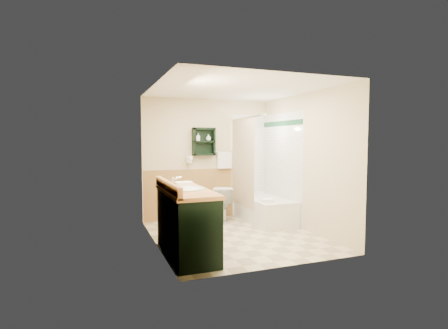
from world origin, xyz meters
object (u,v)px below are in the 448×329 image
hair_dryer (189,159)px  soap_bottle_a (198,139)px  wall_shelf (204,142)px  vanity (187,223)px  vanity_book (165,178)px  bathtub (264,209)px  soap_bottle_b (208,138)px  toilet (221,203)px

hair_dryer → soap_bottle_a: size_ratio=1.57×
wall_shelf → vanity: wall_shelf is taller
wall_shelf → soap_bottle_a: wall_shelf is taller
hair_dryer → vanity_book: 1.65m
bathtub → vanity_book: bearing=-158.6°
vanity → vanity_book: size_ratio=7.20×
vanity → soap_bottle_b: soap_bottle_b is taller
soap_bottle_a → soap_bottle_b: (0.21, 0.00, 0.02)m
hair_dryer → wall_shelf: bearing=-4.8°
toilet → soap_bottle_b: bearing=-43.2°
vanity_book → soap_bottle_b: 1.93m
toilet → soap_bottle_a: 1.34m
toilet → soap_bottle_b: soap_bottle_b is taller
bathtub → toilet: toilet is taller
wall_shelf → bathtub: bearing=-30.6°
vanity → vanity_book: 0.85m
vanity → wall_shelf: bearing=66.4°
toilet → soap_bottle_a: bearing=-20.7°
bathtub → soap_bottle_a: soap_bottle_a is taller
wall_shelf → soap_bottle_a: 0.13m
vanity_book → toilet: bearing=42.4°
wall_shelf → soap_bottle_b: wall_shelf is taller
vanity_book → soap_bottle_b: size_ratio=1.54×
wall_shelf → hair_dryer: 0.46m
vanity_book → soap_bottle_a: 1.80m
toilet → soap_bottle_b: 1.31m
toilet → soap_bottle_a: (-0.38, 0.26, 1.26)m
wall_shelf → vanity: bearing=-113.6°
vanity → vanity_book: bearing=104.8°
hair_dryer → toilet: (0.57, -0.29, -0.86)m
hair_dryer → toilet: hair_dryer is taller
toilet → soap_bottle_b: size_ratio=5.31×
soap_bottle_a → vanity_book: bearing=-123.6°
vanity → soap_bottle_a: bearing=69.1°
wall_shelf → soap_bottle_b: size_ratio=4.23×
hair_dryer → bathtub: (1.33, -0.63, -0.97)m
bathtub → soap_bottle_a: (-1.14, 0.60, 1.37)m
wall_shelf → hair_dryer: wall_shelf is taller
hair_dryer → soap_bottle_b: 0.57m
wall_shelf → vanity_book: (-1.06, -1.43, -0.54)m
hair_dryer → bathtub: 1.76m
wall_shelf → hair_dryer: (-0.30, 0.02, -0.35)m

